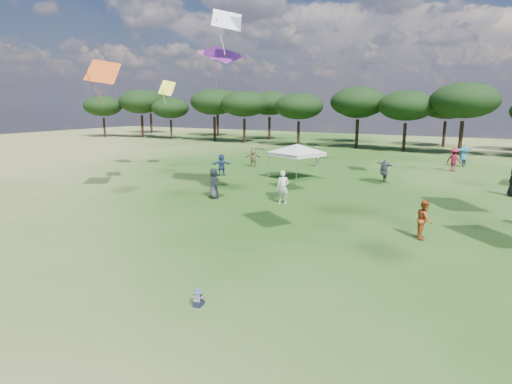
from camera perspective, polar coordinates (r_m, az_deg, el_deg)
ground at (r=10.39m, az=-14.76°, el=-20.16°), size 140.00×140.00×0.00m
tree_line at (r=53.79m, az=25.28°, el=10.68°), size 108.78×17.63×7.77m
tent_left at (r=31.15m, az=5.48°, el=6.16°), size 5.76×5.76×2.83m
toddler at (r=12.08m, az=-7.74°, el=-13.90°), size 0.36×0.39×0.50m
festival_crowd at (r=31.59m, az=19.21°, el=2.83°), size 28.19×24.55×1.91m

